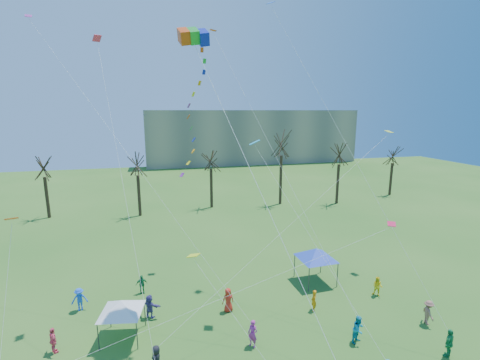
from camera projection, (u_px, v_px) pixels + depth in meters
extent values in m
cube|color=gray|center=(251.00, 136.00, 97.89)|extent=(60.00, 14.00, 15.00)
cylinder|color=black|center=(47.00, 198.00, 46.63)|extent=(0.44, 0.44, 5.83)
cylinder|color=black|center=(139.00, 196.00, 47.54)|extent=(0.44, 0.44, 5.89)
cylinder|color=black|center=(211.00, 188.00, 51.68)|extent=(0.44, 0.44, 6.10)
cylinder|color=black|center=(281.00, 180.00, 53.44)|extent=(0.44, 0.44, 7.89)
cylinder|color=black|center=(338.00, 184.00, 53.87)|extent=(0.44, 0.44, 6.41)
cylinder|color=black|center=(391.00, 179.00, 59.41)|extent=(0.44, 0.44, 5.76)
cube|color=#D6400F|center=(184.00, 36.00, 20.84)|extent=(0.83, 1.30, 1.26)
cube|color=green|center=(193.00, 37.00, 20.98)|extent=(0.83, 1.30, 1.26)
cube|color=#0D1EA8|center=(203.00, 37.00, 21.12)|extent=(0.83, 1.30, 1.26)
cylinder|color=white|center=(261.00, 194.00, 17.65)|extent=(0.02, 0.02, 20.79)
cylinder|color=#3F3F44|center=(98.00, 337.00, 20.76)|extent=(0.07, 0.07, 1.92)
cylinder|color=#3F3F44|center=(137.00, 336.00, 20.92)|extent=(0.07, 0.07, 1.92)
cylinder|color=#3F3F44|center=(110.00, 315.00, 23.08)|extent=(0.07, 0.07, 1.92)
cylinder|color=#3F3F44|center=(145.00, 313.00, 23.24)|extent=(0.07, 0.07, 1.92)
pyramid|color=white|center=(121.00, 306.00, 21.72)|extent=(3.60, 3.60, 0.82)
cylinder|color=#3F3F44|center=(309.00, 280.00, 27.63)|extent=(0.08, 0.08, 2.18)
cylinder|color=#3F3F44|center=(337.00, 275.00, 28.39)|extent=(0.08, 0.08, 2.18)
cylinder|color=#3F3F44|center=(294.00, 265.00, 30.16)|extent=(0.08, 0.08, 2.18)
cylinder|color=#3F3F44|center=(321.00, 262.00, 30.93)|extent=(0.08, 0.08, 2.18)
pyramid|color=blue|center=(316.00, 253.00, 28.96)|extent=(4.16, 4.16, 0.94)
imported|color=#1D8948|center=(449.00, 343.00, 20.32)|extent=(1.17, 0.86, 1.84)
imported|color=black|center=(156.00, 359.00, 19.14)|extent=(0.66, 0.89, 1.65)
imported|color=#AC2B88|center=(253.00, 334.00, 21.21)|extent=(0.76, 0.77, 1.79)
imported|color=#0C8AA8|center=(359.00, 329.00, 21.59)|extent=(1.11, 1.00, 1.86)
imported|color=#8E5D4D|center=(428.00, 312.00, 23.46)|extent=(0.90, 1.26, 1.77)
imported|color=#FB5372|center=(53.00, 341.00, 20.64)|extent=(0.88, 1.07, 1.71)
imported|color=#4D4290|center=(150.00, 306.00, 24.22)|extent=(1.63, 1.32, 1.74)
imported|color=red|center=(228.00, 300.00, 24.97)|extent=(0.97, 0.70, 1.83)
imported|color=orange|center=(314.00, 301.00, 25.07)|extent=(0.49, 0.66, 1.62)
imported|color=yellow|center=(378.00, 287.00, 27.06)|extent=(0.98, 1.01, 1.63)
imported|color=blue|center=(80.00, 299.00, 25.08)|extent=(1.21, 0.76, 1.78)
imported|color=#1B7B41|center=(142.00, 284.00, 27.47)|extent=(0.97, 0.53, 1.57)
cube|color=#FC3F0D|center=(12.00, 219.00, 16.13)|extent=(0.77, 0.87, 0.27)
cylinder|color=white|center=(4.00, 319.00, 15.21)|extent=(0.01, 0.01, 8.76)
cube|color=#EF275E|center=(97.00, 38.00, 22.52)|extent=(0.71, 0.75, 0.37)
cylinder|color=white|center=(124.00, 188.00, 19.02)|extent=(0.01, 0.01, 21.81)
cube|color=#D0E618|center=(193.00, 255.00, 17.95)|extent=(0.79, 0.75, 0.19)
cylinder|color=white|center=(234.00, 316.00, 17.50)|extent=(0.01, 0.01, 7.31)
cube|color=#1CAAD5|center=(255.00, 142.00, 23.38)|extent=(0.83, 0.72, 0.36)
cylinder|color=white|center=(312.00, 240.00, 20.63)|extent=(0.01, 0.01, 15.18)
cube|color=blue|center=(271.00, 3.00, 28.22)|extent=(0.86, 0.84, 0.33)
cylinder|color=white|center=(346.00, 143.00, 24.23)|extent=(0.01, 0.01, 27.44)
cube|color=#D11A46|center=(392.00, 224.00, 19.91)|extent=(0.71, 0.75, 0.15)
cylinder|color=white|center=(233.00, 294.00, 18.72)|extent=(0.01, 0.01, 20.29)
cube|color=#C5E235|center=(389.00, 132.00, 30.98)|extent=(0.71, 0.82, 0.20)
cylinder|color=white|center=(300.00, 215.00, 25.01)|extent=(0.01, 0.01, 26.19)
cube|color=#AC319F|center=(28.00, 16.00, 26.98)|extent=(0.62, 0.70, 0.33)
cylinder|color=white|center=(127.00, 153.00, 24.05)|extent=(0.01, 0.01, 29.22)
cube|color=#FF490D|center=(213.00, 30.00, 31.16)|extent=(0.62, 0.48, 0.14)
cylinder|color=white|center=(273.00, 150.00, 26.34)|extent=(0.01, 0.01, 26.89)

